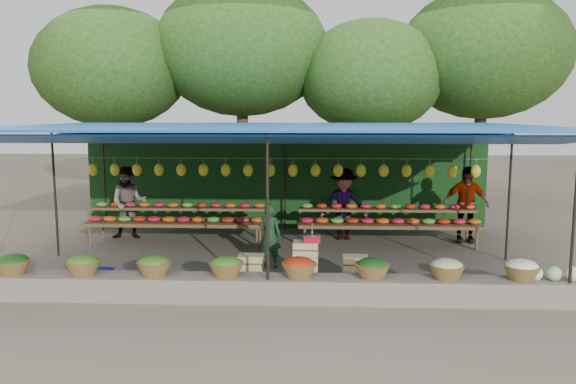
{
  "coord_description": "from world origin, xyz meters",
  "views": [
    {
      "loc": [
        0.69,
        -11.68,
        3.08
      ],
      "look_at": [
        0.2,
        0.2,
        1.4
      ],
      "focal_mm": 35.0,
      "sensor_mm": 36.0,
      "label": 1
    }
  ],
  "objects_px": {
    "crate_counter": "(304,266)",
    "weighing_scale": "(312,237)",
    "blue_crate_front": "(99,276)",
    "vendor_seated": "(270,236)"
  },
  "relations": [
    {
      "from": "weighing_scale",
      "to": "crate_counter",
      "type": "bearing_deg",
      "value": -180.0
    },
    {
      "from": "blue_crate_front",
      "to": "vendor_seated",
      "type": "bearing_deg",
      "value": 29.9
    },
    {
      "from": "crate_counter",
      "to": "blue_crate_front",
      "type": "bearing_deg",
      "value": -177.73
    },
    {
      "from": "weighing_scale",
      "to": "blue_crate_front",
      "type": "bearing_deg",
      "value": -177.81
    },
    {
      "from": "vendor_seated",
      "to": "crate_counter",
      "type": "bearing_deg",
      "value": 139.38
    },
    {
      "from": "vendor_seated",
      "to": "blue_crate_front",
      "type": "bearing_deg",
      "value": 36.21
    },
    {
      "from": "crate_counter",
      "to": "weighing_scale",
      "type": "xyz_separation_m",
      "value": [
        0.14,
        0.0,
        0.54
      ]
    },
    {
      "from": "weighing_scale",
      "to": "vendor_seated",
      "type": "xyz_separation_m",
      "value": [
        -0.84,
        1.03,
        -0.21
      ]
    },
    {
      "from": "crate_counter",
      "to": "blue_crate_front",
      "type": "relative_size",
      "value": 5.47
    },
    {
      "from": "blue_crate_front",
      "to": "weighing_scale",
      "type": "bearing_deg",
      "value": 10.95
    }
  ]
}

